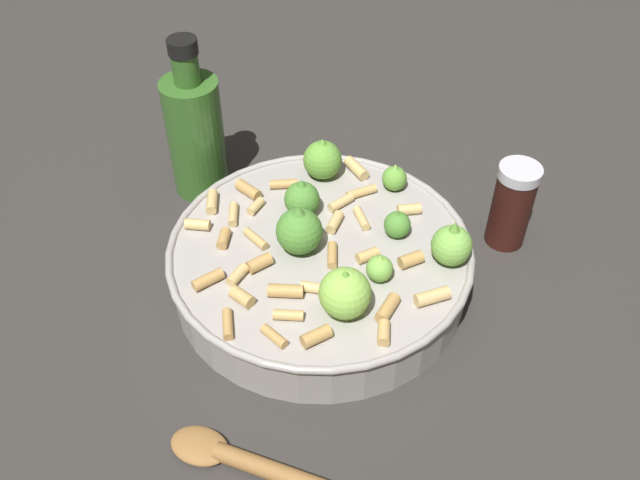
% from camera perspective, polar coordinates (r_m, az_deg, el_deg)
% --- Properties ---
extents(ground_plane, '(2.40, 2.40, 0.00)m').
position_cam_1_polar(ground_plane, '(0.73, 0.00, -3.50)').
color(ground_plane, '#2D2B28').
extents(cooking_pan, '(0.31, 0.31, 0.11)m').
position_cam_1_polar(cooking_pan, '(0.71, 0.16, -1.61)').
color(cooking_pan, '#9E9993').
rests_on(cooking_pan, ground).
extents(pepper_shaker, '(0.05, 0.05, 0.10)m').
position_cam_1_polar(pepper_shaker, '(0.77, 15.62, 2.81)').
color(pepper_shaker, '#33140F').
rests_on(pepper_shaker, ground).
extents(olive_oil_bottle, '(0.07, 0.07, 0.19)m').
position_cam_1_polar(olive_oil_bottle, '(0.81, -10.29, 8.76)').
color(olive_oil_bottle, '#336023').
rests_on(olive_oil_bottle, ground).
extents(wooden_spoon, '(0.20, 0.11, 0.02)m').
position_cam_1_polar(wooden_spoon, '(0.60, -3.98, -18.56)').
color(wooden_spoon, olive).
rests_on(wooden_spoon, ground).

